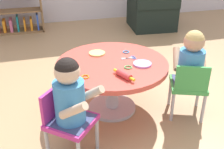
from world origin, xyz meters
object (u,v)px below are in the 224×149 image
object	(u,v)px
craft_table	(112,73)
armchair_dark	(153,10)
child_chair_right	(189,86)
child_chair_left	(67,120)
rolling_pin	(124,75)
seated_child_right	(191,60)
craft_scissors	(131,58)
seated_child_left	(70,94)
bookshelf_low	(12,15)

from	to	relation	value
craft_table	armchair_dark	size ratio (longest dim) A/B	1.15
child_chair_right	craft_table	bearing A→B (deg)	155.51
child_chair_left	rolling_pin	world-z (taller)	child_chair_left
seated_child_right	rolling_pin	size ratio (longest dim) A/B	2.34
child_chair_right	craft_scissors	distance (m)	0.56
child_chair_right	rolling_pin	bearing A→B (deg)	-178.09
seated_child_left	seated_child_right	bearing A→B (deg)	14.33
craft_scissors	craft_table	bearing A→B (deg)	-167.92
bookshelf_low	craft_table	bearing A→B (deg)	-69.49
rolling_pin	craft_scissors	xyz separation A→B (m)	(0.17, 0.34, -0.02)
child_chair_right	craft_scissors	size ratio (longest dim) A/B	3.96
craft_table	rolling_pin	world-z (taller)	rolling_pin
seated_child_right	bookshelf_low	size ratio (longest dim) A/B	0.55
craft_table	bookshelf_low	xyz separation A→B (m)	(-0.95, 2.55, -0.08)
craft_table	child_chair_right	world-z (taller)	child_chair_right
child_chair_left	rolling_pin	xyz separation A→B (m)	(0.48, 0.19, 0.20)
seated_child_left	child_chair_right	bearing A→B (deg)	12.59
seated_child_right	armchair_dark	size ratio (longest dim) A/B	0.60
armchair_dark	rolling_pin	size ratio (longest dim) A/B	3.89
child_chair_left	child_chair_right	bearing A→B (deg)	10.91
child_chair_left	craft_scissors	xyz separation A→B (m)	(0.65, 0.52, 0.18)
child_chair_left	craft_scissors	distance (m)	0.85
craft_table	seated_child_right	distance (m)	0.69
craft_table	seated_child_right	xyz separation A→B (m)	(0.62, -0.24, 0.15)
child_chair_left	seated_child_left	xyz separation A→B (m)	(0.03, -0.03, 0.23)
seated_child_left	armchair_dark	world-z (taller)	armchair_dark
craft_table	child_chair_right	bearing A→B (deg)	-24.49
craft_scissors	bookshelf_low	bearing A→B (deg)	114.38
seated_child_left	craft_scissors	xyz separation A→B (m)	(0.62, 0.55, -0.05)
child_chair_right	seated_child_right	xyz separation A→B (m)	(0.01, 0.04, 0.23)
craft_table	bookshelf_low	distance (m)	2.72
rolling_pin	craft_scissors	distance (m)	0.38
seated_child_right	rolling_pin	xyz separation A→B (m)	(-0.61, -0.06, -0.03)
armchair_dark	craft_scissors	xyz separation A→B (m)	(-1.11, -2.11, 0.17)
child_chair_right	rolling_pin	xyz separation A→B (m)	(-0.59, -0.02, 0.20)
seated_child_left	craft_table	bearing A→B (deg)	49.74
child_chair_left	child_chair_right	distance (m)	1.09
child_chair_left	bookshelf_low	size ratio (longest dim) A/B	0.58
rolling_pin	child_chair_right	bearing A→B (deg)	1.91
child_chair_left	seated_child_left	world-z (taller)	seated_child_left
craft_table	child_chair_right	distance (m)	0.67
craft_table	seated_child_left	distance (m)	0.69
armchair_dark	child_chair_left	bearing A→B (deg)	-123.77
rolling_pin	craft_scissors	bearing A→B (deg)	63.20
craft_table	seated_child_right	world-z (taller)	seated_child_right
child_chair_right	seated_child_right	world-z (taller)	seated_child_right
seated_child_right	craft_scissors	bearing A→B (deg)	147.52
craft_scissors	rolling_pin	bearing A→B (deg)	-116.80
craft_table	rolling_pin	distance (m)	0.32
child_chair_left	craft_scissors	size ratio (longest dim) A/B	3.96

